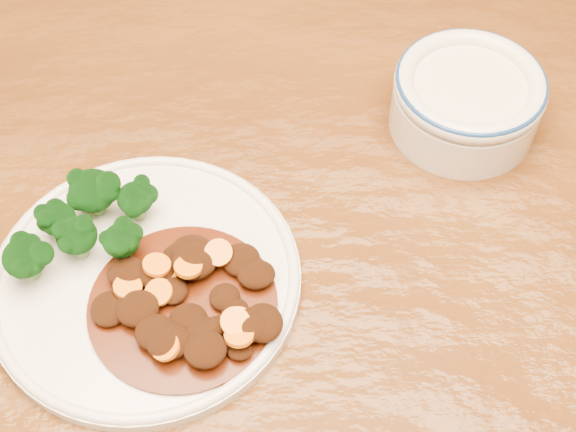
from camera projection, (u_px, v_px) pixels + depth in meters
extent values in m
cube|color=#5C3310|center=(324.00, 265.00, 0.70)|extent=(1.59, 1.06, 0.04)
cylinder|color=white|center=(146.00, 280.00, 0.66)|extent=(0.25, 0.25, 0.01)
torus|color=white|center=(145.00, 277.00, 0.65)|extent=(0.25, 0.25, 0.01)
cylinder|color=#6B9E51|center=(97.00, 205.00, 0.69)|extent=(0.01, 0.01, 0.02)
ellipsoid|color=black|center=(93.00, 191.00, 0.67)|extent=(0.04, 0.04, 0.03)
cylinder|color=#6B9E51|center=(125.00, 252.00, 0.66)|extent=(0.01, 0.01, 0.02)
ellipsoid|color=black|center=(121.00, 240.00, 0.64)|extent=(0.03, 0.03, 0.02)
cylinder|color=#6B9E51|center=(81.00, 248.00, 0.66)|extent=(0.01, 0.01, 0.02)
ellipsoid|color=black|center=(77.00, 236.00, 0.64)|extent=(0.03, 0.03, 0.03)
cylinder|color=#6B9E51|center=(138.00, 211.00, 0.68)|extent=(0.01, 0.01, 0.02)
ellipsoid|color=black|center=(135.00, 198.00, 0.67)|extent=(0.03, 0.03, 0.02)
cylinder|color=#6B9E51|center=(62.00, 231.00, 0.67)|extent=(0.01, 0.01, 0.02)
ellipsoid|color=black|center=(58.00, 219.00, 0.66)|extent=(0.03, 0.03, 0.02)
cylinder|color=#6B9E51|center=(31.00, 270.00, 0.65)|extent=(0.01, 0.01, 0.02)
ellipsoid|color=black|center=(25.00, 257.00, 0.63)|extent=(0.04, 0.04, 0.03)
cylinder|color=#481D07|center=(183.00, 306.00, 0.63)|extent=(0.15, 0.15, 0.00)
ellipsoid|color=black|center=(235.00, 309.00, 0.63)|extent=(0.02, 0.02, 0.01)
ellipsoid|color=black|center=(194.00, 261.00, 0.64)|extent=(0.04, 0.03, 0.02)
ellipsoid|color=black|center=(240.00, 351.00, 0.60)|extent=(0.02, 0.02, 0.01)
ellipsoid|color=black|center=(173.00, 291.00, 0.63)|extent=(0.02, 0.02, 0.01)
ellipsoid|color=black|center=(127.00, 272.00, 0.64)|extent=(0.03, 0.03, 0.02)
ellipsoid|color=black|center=(218.00, 325.00, 0.61)|extent=(0.02, 0.02, 0.01)
ellipsoid|color=black|center=(154.00, 272.00, 0.64)|extent=(0.03, 0.03, 0.02)
ellipsoid|color=black|center=(109.00, 309.00, 0.62)|extent=(0.03, 0.03, 0.01)
ellipsoid|color=black|center=(205.00, 349.00, 0.60)|extent=(0.03, 0.03, 0.02)
ellipsoid|color=black|center=(251.00, 325.00, 0.61)|extent=(0.03, 0.03, 0.02)
ellipsoid|color=black|center=(191.00, 251.00, 0.65)|extent=(0.03, 0.03, 0.02)
ellipsoid|color=black|center=(169.00, 342.00, 0.60)|extent=(0.03, 0.03, 0.02)
ellipsoid|color=black|center=(263.00, 323.00, 0.61)|extent=(0.03, 0.03, 0.02)
ellipsoid|color=black|center=(241.00, 260.00, 0.65)|extent=(0.03, 0.03, 0.02)
ellipsoid|color=black|center=(188.00, 319.00, 0.62)|extent=(0.03, 0.03, 0.02)
ellipsoid|color=black|center=(202.00, 332.00, 0.61)|extent=(0.03, 0.03, 0.01)
ellipsoid|color=black|center=(176.00, 254.00, 0.65)|extent=(0.02, 0.02, 0.01)
ellipsoid|color=black|center=(155.00, 332.00, 0.61)|extent=(0.03, 0.03, 0.02)
ellipsoid|color=black|center=(137.00, 308.00, 0.62)|extent=(0.03, 0.03, 0.02)
ellipsoid|color=black|center=(256.00, 275.00, 0.64)|extent=(0.03, 0.03, 0.02)
ellipsoid|color=black|center=(225.00, 297.00, 0.63)|extent=(0.02, 0.03, 0.01)
cylinder|color=orange|center=(166.00, 347.00, 0.60)|extent=(0.03, 0.03, 0.01)
cylinder|color=orange|center=(128.00, 287.00, 0.63)|extent=(0.02, 0.02, 0.01)
cylinder|color=orange|center=(188.00, 267.00, 0.63)|extent=(0.03, 0.03, 0.01)
cylinder|color=orange|center=(157.00, 265.00, 0.64)|extent=(0.03, 0.03, 0.01)
cylinder|color=orange|center=(238.00, 321.00, 0.61)|extent=(0.03, 0.03, 0.01)
cylinder|color=orange|center=(159.00, 292.00, 0.63)|extent=(0.03, 0.03, 0.01)
cylinder|color=orange|center=(163.00, 271.00, 0.64)|extent=(0.03, 0.03, 0.01)
cylinder|color=orange|center=(219.00, 253.00, 0.64)|extent=(0.03, 0.03, 0.01)
cylinder|color=orange|center=(235.00, 322.00, 0.60)|extent=(0.03, 0.03, 0.01)
cylinder|color=orange|center=(239.00, 335.00, 0.60)|extent=(0.03, 0.03, 0.01)
cylinder|color=silver|center=(464.00, 108.00, 0.75)|extent=(0.14, 0.14, 0.04)
cylinder|color=silver|center=(470.00, 88.00, 0.72)|extent=(0.10, 0.10, 0.01)
torus|color=silver|center=(471.00, 84.00, 0.72)|extent=(0.14, 0.14, 0.02)
torus|color=navy|center=(471.00, 81.00, 0.72)|extent=(0.14, 0.14, 0.01)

